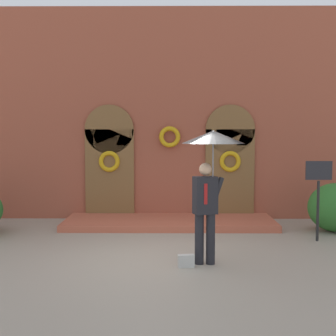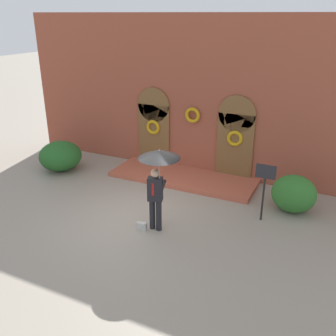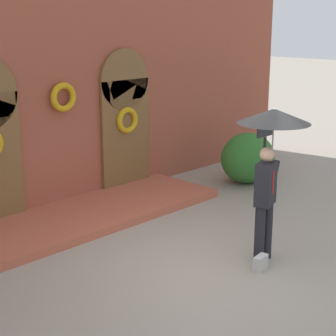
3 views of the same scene
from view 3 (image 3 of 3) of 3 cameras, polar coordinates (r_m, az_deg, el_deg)
The scene contains 6 objects.
ground_plane at distance 8.74m, azimuth 5.18°, elevation -9.77°, with size 80.00×80.00×0.00m, color gray.
building_facade at distance 11.05m, azimuth -11.66°, elevation 9.67°, with size 14.00×2.30×5.60m.
person_with_umbrella at distance 8.51m, azimuth 10.48°, elevation 2.96°, with size 1.10×1.10×2.36m.
handbag at distance 8.62m, azimuth 9.37°, elevation -9.48°, with size 0.28×0.12×0.22m, color #B7B7B2.
sign_post at distance 11.61m, azimuth 9.82°, elevation 2.43°, with size 0.56×0.06×1.72m.
shrub_right at distance 12.84m, azimuth 8.10°, elevation 1.02°, with size 1.32×1.15×1.15m, color #2D6B28.
Camera 3 is at (-6.20, -4.94, 3.67)m, focal length 60.00 mm.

